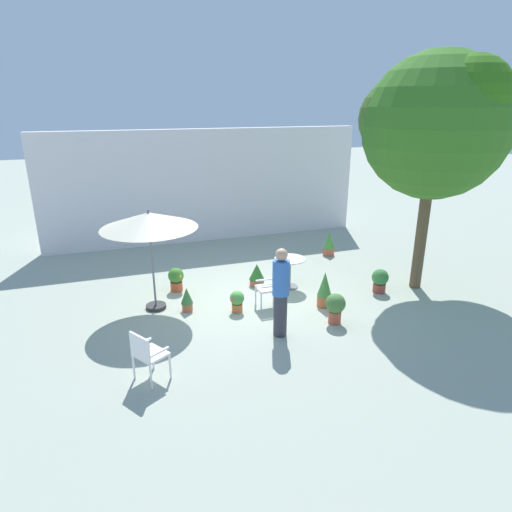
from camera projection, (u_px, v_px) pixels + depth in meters
name	position (u px, v px, depth m)	size (l,w,h in m)	color
ground_plane	(257.00, 300.00, 10.07)	(60.00, 60.00, 0.00)	#9FA896
villa_facade	(207.00, 186.00, 13.91)	(10.06, 0.30, 3.51)	white
shade_tree	(437.00, 126.00, 9.56)	(3.31, 3.16, 5.36)	brown
patio_umbrella_0	(149.00, 221.00, 9.01)	(2.00, 2.00, 2.22)	#2D2D2D
cafe_table_0	(290.00, 267.00, 10.57)	(0.75, 0.75, 0.75)	silver
patio_chair_0	(147.00, 353.00, 6.98)	(0.61, 0.63, 0.88)	white
patio_chair_1	(271.00, 285.00, 9.57)	(0.46, 0.43, 0.89)	white
potted_plant_0	(325.00, 289.00, 9.63)	(0.32, 0.32, 0.80)	#B96236
potted_plant_1	(237.00, 300.00, 9.42)	(0.31, 0.31, 0.47)	#CC6E38
potted_plant_2	(187.00, 299.00, 9.45)	(0.26, 0.26, 0.54)	#BD603B
potted_plant_3	(335.00, 306.00, 8.90)	(0.41, 0.41, 0.64)	#B2533B
potted_plant_4	(257.00, 275.00, 10.75)	(0.38, 0.38, 0.56)	#B25A41
potted_plant_5	(329.00, 244.00, 12.88)	(0.34, 0.34, 0.68)	#B95841
potted_plant_6	(176.00, 278.00, 10.45)	(0.37, 0.37, 0.57)	#BE5330
potted_plant_7	(380.00, 280.00, 10.37)	(0.39, 0.39, 0.58)	brown
standing_person	(281.00, 291.00, 8.26)	(0.45, 0.45, 1.77)	#33333D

